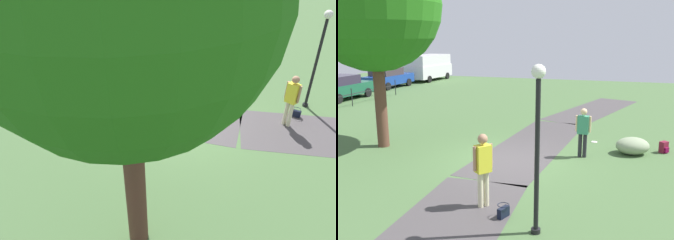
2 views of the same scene
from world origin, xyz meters
TOP-DOWN VIEW (x-y plane):
  - ground_plane at (0.00, 0.00)m, footprint 48.00×48.00m
  - footpath_segment_mid at (1.98, -0.39)m, footprint 8.19×3.11m
  - footpath_segment_far at (9.76, -2.00)m, footprint 8.34×4.74m
  - large_shade_tree at (0.13, 4.84)m, footprint 4.67×4.67m
  - lamp_post at (-4.36, -1.98)m, footprint 0.28×0.28m
  - lawn_boulder at (1.90, -3.94)m, footprint 1.29×1.40m
  - woman_with_handbag at (-3.52, -0.50)m, footprint 0.43×0.41m
  - man_near_boulder at (1.04, -2.32)m, footprint 0.26×0.52m
  - handbag_on_grass at (-3.91, -1.13)m, footprint 0.35×0.35m
  - backpack_by_boulder at (2.38, -5.00)m, footprint 0.35×0.35m
  - frisbee_on_grass at (3.02, -2.57)m, footprint 0.23×0.23m
  - parked_sedan_red at (8.31, 13.71)m, footprint 4.47×1.96m
  - parked_coupe_black at (14.16, 14.22)m, footprint 4.49×2.04m
  - delivery_van at (19.74, 13.82)m, footprint 5.21×2.60m

SIDE VIEW (x-z plane):
  - ground_plane at x=0.00m, z-range 0.00..0.00m
  - footpath_segment_mid at x=1.98m, z-range 0.00..0.01m
  - footpath_segment_far at x=9.76m, z-range 0.00..0.01m
  - frisbee_on_grass at x=3.02m, z-range 0.00..0.02m
  - handbag_on_grass at x=-3.91m, z-range -0.01..0.29m
  - backpack_by_boulder at x=2.38m, z-range -0.01..0.39m
  - lawn_boulder at x=1.90m, z-range 0.00..0.58m
  - parked_coupe_black at x=14.16m, z-range 0.03..1.59m
  - parked_sedan_red at x=8.31m, z-range 0.03..1.59m
  - man_near_boulder at x=1.04m, z-range 0.13..1.80m
  - woman_with_handbag at x=-3.52m, z-range 0.15..1.95m
  - delivery_van at x=19.74m, z-range 0.11..2.41m
  - lamp_post at x=-4.36m, z-range 0.41..3.90m
  - large_shade_tree at x=0.13m, z-range 1.35..8.76m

